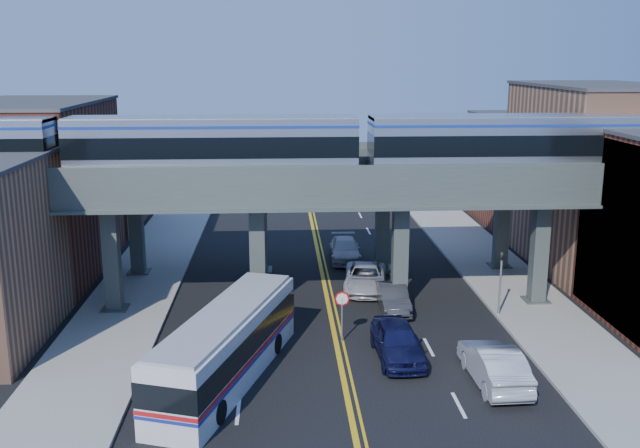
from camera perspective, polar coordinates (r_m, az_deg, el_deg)
The scene contains 19 objects.
ground at distance 33.45m, azimuth 1.69°, elevation -11.34°, with size 120.00×120.00×0.00m, color black.
sidewalk_west at distance 43.51m, azimuth -14.84°, elevation -5.76°, with size 5.00×70.00×0.16m, color gray.
sidewalk_east at distance 44.91m, azimuth 15.40°, elevation -5.19°, with size 5.00×70.00×0.16m, color gray.
building_west_b at distance 49.64m, azimuth -21.80°, elevation 2.52°, with size 8.00×14.00×11.00m, color brown.
building_west_c at distance 62.17m, azimuth -17.99°, elevation 3.41°, with size 8.00×10.00×8.00m, color #9B6A50.
building_east_b at distance 51.54m, azimuth 21.10°, elevation 3.51°, with size 8.00×14.00×12.00m, color #9B6A50.
building_east_c at distance 63.68m, azimuth 16.26°, elevation 4.20°, with size 8.00×10.00×9.00m, color brown.
mural_panel at distance 39.47m, azimuth 22.75°, elevation -1.23°, with size 0.10×9.50×9.50m, color teal.
elevated_viaduct_near at distance 39.11m, azimuth 0.75°, elevation 2.27°, with size 52.00×3.60×7.40m.
elevated_viaduct_far at distance 45.99m, azimuth 0.14°, elevation 3.92°, with size 52.00×3.60×7.40m.
transit_train at distance 38.74m, azimuth -8.51°, elevation 6.23°, with size 47.57×2.98×3.48m.
stop_sign at distance 35.57m, azimuth 1.78°, elevation -6.74°, with size 0.76×0.09×2.63m.
traffic_signal at distance 39.93m, azimuth 14.26°, elevation -4.09°, with size 0.15×0.18×4.10m.
transit_bus at distance 31.87m, azimuth -7.49°, elevation -9.70°, with size 6.13×11.95×3.02m.
car_lane_a at distance 34.13m, azimuth 6.21°, elevation -9.29°, with size 2.06×5.13×1.75m, color #10123B.
car_lane_b at distance 40.39m, azimuth 5.86°, elevation -5.89°, with size 1.54×4.41×1.45m, color #2A2A2D.
car_lane_c at distance 43.70m, azimuth 3.65°, elevation -4.31°, with size 2.51×5.45×1.52m, color #BCBCBE.
car_lane_d at distance 49.99m, azimuth 2.01°, elevation -2.06°, with size 2.06×5.06×1.47m, color #AFAEB3.
car_parked_curb at distance 32.45m, azimuth 13.75°, elevation -10.85°, with size 1.85×5.31×1.75m, color #B4B5B9.
Camera 1 is at (-2.70, -30.31, 13.89)m, focal length 40.00 mm.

